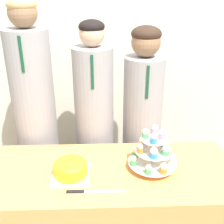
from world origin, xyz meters
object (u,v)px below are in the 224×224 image
object	(u,v)px
round_cake	(70,168)
cupcake_stand	(153,150)
cake_knife	(86,192)
student_2	(142,129)
student_0	(36,122)
student_1	(95,129)

from	to	relation	value
round_cake	cupcake_stand	distance (m)	0.48
cake_knife	round_cake	bearing A→B (deg)	123.23
cupcake_stand	student_2	bearing A→B (deg)	89.64
student_0	round_cake	bearing A→B (deg)	-61.04
cake_knife	student_1	bearing A→B (deg)	87.58
round_cake	student_0	xyz separation A→B (m)	(-0.30, 0.54, 0.02)
cupcake_stand	student_0	xyz separation A→B (m)	(-0.77, 0.48, -0.05)
student_0	student_1	bearing A→B (deg)	-0.00
student_1	round_cake	bearing A→B (deg)	-103.29
cupcake_stand	student_1	world-z (taller)	student_1
cupcake_stand	student_2	xyz separation A→B (m)	(0.00, 0.48, -0.12)
cake_knife	student_2	world-z (taller)	student_2
cake_knife	student_2	distance (m)	0.78
round_cake	cake_knife	bearing A→B (deg)	-57.38
cupcake_stand	round_cake	bearing A→B (deg)	-173.22
cake_knife	student_1	distance (m)	0.68
round_cake	student_1	size ratio (longest dim) A/B	0.14
student_0	student_2	bearing A→B (deg)	-0.00
cake_knife	student_0	distance (m)	0.79
student_0	student_2	xyz separation A→B (m)	(0.77, -0.00, -0.08)
cake_knife	cupcake_stand	distance (m)	0.44
student_1	cake_knife	bearing A→B (deg)	-93.03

